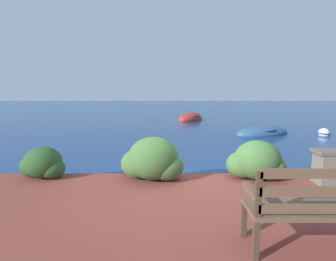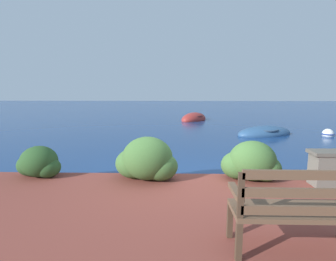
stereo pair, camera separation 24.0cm
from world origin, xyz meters
name	(u,v)px [view 1 (the left image)]	position (x,y,z in m)	size (l,w,h in m)	color
ground_plane	(197,184)	(0.00, 0.00, 0.00)	(80.00, 80.00, 0.00)	navy
park_bench	(314,206)	(0.91, -2.53, 0.70)	(1.32, 0.48, 0.93)	#433123
hedge_clump_far_left	(44,164)	(-2.95, -0.25, 0.48)	(0.88, 0.63, 0.60)	#284C23
hedge_clump_left	(153,161)	(-0.86, -0.32, 0.57)	(1.18, 0.85, 0.80)	#426B33
hedge_clump_centre	(257,162)	(1.08, -0.31, 0.54)	(1.08, 0.78, 0.73)	#426B33
rowboat_nearest	(263,133)	(3.42, 5.88, 0.06)	(2.74, 1.92, 0.69)	#2D517A
rowboat_mid	(191,119)	(0.82, 11.15, 0.07)	(2.19, 2.50, 0.85)	#9E2D28
mooring_buoy	(325,133)	(5.96, 5.76, 0.08)	(0.49, 0.49, 0.44)	white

